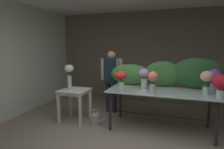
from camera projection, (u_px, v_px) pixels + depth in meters
The scene contains 15 objects.
ground_plane at pixel (136, 121), 4.21m from camera, with size 7.46×7.46×0.00m, color gray.
wall_back at pixel (148, 57), 5.59m from camera, with size 5.73×0.12×2.72m, color #706656.
wall_left at pixel (31, 59), 4.90m from camera, with size 0.12×3.51×2.72m, color silver.
display_table_glass at pixel (161, 96), 3.69m from camera, with size 2.11×0.96×0.82m.
side_table_white at pixel (75, 94), 4.14m from camera, with size 0.61×0.58×0.73m.
florist at pixel (111, 75), 4.64m from camera, with size 0.57×0.24×1.59m.
foliage_backdrop at pixel (165, 74), 3.95m from camera, with size 2.36×0.30×0.64m.
vase_violet_roses at pixel (214, 78), 3.50m from camera, with size 0.24×0.24×0.45m.
vase_lilac_stock at pixel (144, 77), 3.72m from camera, with size 0.23×0.23×0.42m.
vase_coral_carnations at pixel (153, 81), 3.33m from camera, with size 0.17×0.18×0.42m.
vase_peach_dahlias at pixel (207, 79), 3.32m from camera, with size 0.23×0.23×0.43m.
vase_crimson_freesia at pixel (222, 84), 2.99m from camera, with size 0.31×0.29×0.42m.
vase_scarlet_lilies at pixel (121, 79), 3.50m from camera, with size 0.24×0.22×0.40m.
vase_white_roses_tall at pixel (69, 73), 4.11m from camera, with size 0.21×0.21×0.56m.
watering_can at pixel (95, 119), 3.98m from camera, with size 0.35×0.18×0.34m.
Camera 1 is at (0.75, -2.27, 1.68)m, focal length 29.48 mm.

